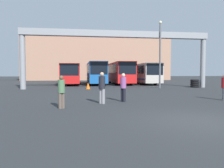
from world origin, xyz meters
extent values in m
plane|color=#2D3033|center=(0.00, 0.00, 0.00)|extent=(200.00, 200.00, 0.00)
cube|color=tan|center=(0.00, 49.02, 5.49)|extent=(34.93, 12.00, 10.97)
cylinder|color=gray|center=(-10.34, 17.17, 2.88)|extent=(0.60, 0.60, 5.77)
cylinder|color=gray|center=(10.34, 17.17, 2.88)|extent=(0.60, 0.60, 5.77)
cube|color=gray|center=(0.00, 17.17, 6.12)|extent=(21.27, 0.80, 0.70)
cube|color=red|center=(-5.62, 26.25, 1.66)|extent=(2.56, 10.95, 2.63)
cube|color=black|center=(-5.62, 20.80, 2.14)|extent=(2.35, 0.06, 1.47)
cube|color=black|center=(-5.62, 26.25, 2.14)|extent=(2.59, 9.31, 1.10)
cube|color=red|center=(-5.62, 26.25, 0.82)|extent=(2.59, 10.40, 0.24)
cylinder|color=black|center=(-6.73, 23.19, 0.53)|extent=(0.28, 1.07, 1.07)
cylinder|color=black|center=(-4.50, 23.19, 0.53)|extent=(0.28, 1.07, 1.07)
cylinder|color=black|center=(-6.73, 29.32, 0.53)|extent=(0.28, 1.07, 1.07)
cylinder|color=black|center=(-4.50, 29.32, 0.53)|extent=(0.28, 1.07, 1.07)
cube|color=#1959A5|center=(-1.87, 26.49, 1.81)|extent=(2.42, 11.42, 2.93)
cube|color=black|center=(-1.87, 20.80, 2.36)|extent=(2.23, 0.06, 1.64)
cube|color=black|center=(-1.87, 26.49, 2.36)|extent=(2.45, 9.70, 1.23)
cube|color=#268C4C|center=(-1.87, 26.49, 0.88)|extent=(2.45, 10.85, 0.24)
cylinder|color=black|center=(-2.92, 23.29, 0.47)|extent=(0.28, 0.94, 0.94)
cylinder|color=black|center=(-0.82, 23.29, 0.47)|extent=(0.28, 0.94, 0.94)
cylinder|color=black|center=(-2.92, 29.68, 0.47)|extent=(0.28, 0.94, 0.94)
cylinder|color=black|center=(-0.82, 29.68, 0.47)|extent=(0.28, 0.94, 0.94)
cube|color=red|center=(1.87, 26.45, 1.82)|extent=(2.56, 11.34, 2.94)
cube|color=black|center=(1.87, 20.80, 2.37)|extent=(2.36, 0.06, 1.65)
cube|color=black|center=(1.87, 26.45, 2.37)|extent=(2.59, 9.64, 1.24)
cube|color=red|center=(1.87, 26.45, 0.88)|extent=(2.59, 10.77, 0.24)
cylinder|color=black|center=(0.75, 23.27, 0.49)|extent=(0.28, 0.98, 0.98)
cylinder|color=black|center=(2.99, 23.27, 0.49)|extent=(0.28, 0.98, 0.98)
cylinder|color=black|center=(0.75, 29.62, 0.49)|extent=(0.28, 0.98, 0.98)
cylinder|color=black|center=(2.99, 29.62, 0.49)|extent=(0.28, 0.98, 0.98)
cube|color=beige|center=(5.62, 26.92, 1.73)|extent=(2.51, 12.28, 2.75)
cube|color=black|center=(5.62, 20.80, 2.23)|extent=(2.31, 0.06, 1.54)
cube|color=black|center=(5.62, 26.92, 2.23)|extent=(2.54, 10.44, 1.16)
cube|color=#1966B2|center=(5.62, 26.92, 0.85)|extent=(2.54, 11.67, 0.24)
cylinder|color=black|center=(4.52, 23.48, 0.54)|extent=(0.28, 1.09, 1.09)
cylinder|color=black|center=(6.71, 23.48, 0.54)|extent=(0.28, 1.09, 1.09)
cylinder|color=black|center=(4.52, 30.36, 0.54)|extent=(0.28, 1.09, 1.09)
cylinder|color=black|center=(6.71, 30.36, 0.54)|extent=(0.28, 1.09, 1.09)
cylinder|color=brown|center=(-5.15, 3.80, 0.39)|extent=(0.18, 0.18, 0.78)
cylinder|color=brown|center=(-5.28, 3.72, 0.39)|extent=(0.18, 0.18, 0.78)
cylinder|color=#4C724C|center=(-5.21, 3.76, 1.11)|extent=(0.34, 0.34, 0.65)
sphere|color=brown|center=(-5.21, 3.76, 1.54)|extent=(0.21, 0.21, 0.21)
cylinder|color=gray|center=(4.87, 5.56, 0.40)|extent=(0.18, 0.18, 0.80)
cylinder|color=#A5191E|center=(4.86, 5.48, 1.13)|extent=(0.35, 0.35, 0.67)
cylinder|color=black|center=(-1.73, 5.83, 0.41)|extent=(0.19, 0.19, 0.83)
cylinder|color=black|center=(-1.64, 5.69, 0.41)|extent=(0.19, 0.19, 0.83)
cylinder|color=#8C4C8C|center=(-1.69, 5.76, 1.17)|extent=(0.36, 0.36, 0.69)
sphere|color=beige|center=(-1.69, 5.76, 1.63)|extent=(0.22, 0.22, 0.22)
cylinder|color=gray|center=(-2.99, 5.09, 0.43)|extent=(0.20, 0.20, 0.86)
cylinder|color=gray|center=(-3.12, 5.20, 0.43)|extent=(0.20, 0.20, 0.86)
cylinder|color=black|center=(-3.06, 5.14, 1.22)|extent=(0.38, 0.38, 0.72)
sphere|color=tan|center=(-3.06, 5.14, 1.69)|extent=(0.23, 0.23, 0.23)
cone|color=orange|center=(-3.44, 16.47, 0.36)|extent=(0.48, 0.48, 0.72)
torus|color=black|center=(9.40, 17.27, 0.12)|extent=(1.04, 1.04, 0.24)
torus|color=black|center=(9.40, 17.27, 0.36)|extent=(1.04, 1.04, 0.24)
torus|color=black|center=(9.40, 17.27, 0.60)|extent=(1.04, 1.04, 0.24)
torus|color=black|center=(9.40, 17.27, 0.84)|extent=(1.04, 1.04, 0.24)
cylinder|color=#595B60|center=(4.77, 16.69, 3.66)|extent=(0.20, 0.20, 7.32)
sphere|color=beige|center=(4.77, 16.69, 7.47)|extent=(0.36, 0.36, 0.36)
camera|label=1|loc=(-4.30, -7.27, 1.78)|focal=35.00mm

